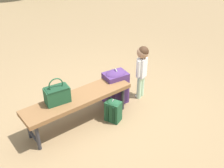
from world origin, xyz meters
name	(u,v)px	position (x,y,z in m)	size (l,w,h in m)	color
ground_plane	(113,113)	(0.00, 0.00, 0.00)	(40.00, 40.00, 0.00)	#8C704C
park_bench	(78,100)	(-0.52, 0.11, 0.39)	(1.61, 0.46, 0.45)	brown
handbag	(57,94)	(-0.81, 0.16, 0.58)	(0.34, 0.21, 0.37)	#1E4C2D
child_standing	(142,64)	(0.63, 0.10, 0.61)	(0.24, 0.19, 0.91)	#B2D8B2
backpack_large	(116,86)	(0.21, 0.22, 0.30)	(0.39, 0.35, 0.61)	#4C2D66
backpack_small	(113,110)	(-0.10, -0.13, 0.18)	(0.24, 0.26, 0.37)	#1E4C2D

